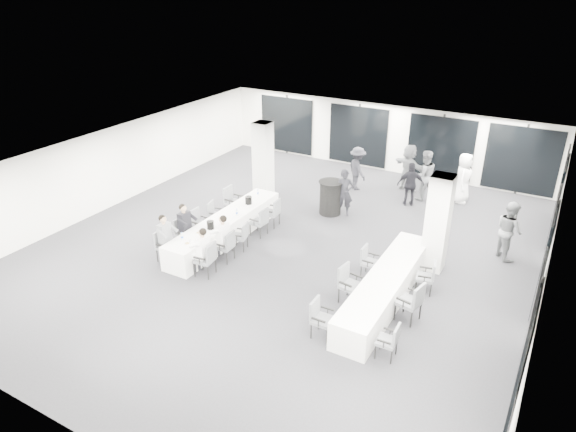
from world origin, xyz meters
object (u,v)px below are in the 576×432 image
Objects in this scene: standing_guest_b at (424,172)px; standing_guest_g at (260,151)px; banquet_table_side at (386,288)px; cocktail_table at (330,197)px; chair_side_right_mid at (413,300)px; standing_guest_f at (409,165)px; chair_main_left_mid at (198,222)px; standing_guest_c at (358,166)px; chair_side_left_far at (368,260)px; chair_main_left_fourth at (215,213)px; chair_main_right_far at (273,211)px; chair_main_right_near at (207,257)px; chair_main_left_second at (183,231)px; chair_main_left_far at (232,200)px; banquet_table_main at (226,228)px; chair_side_left_mid at (348,281)px; standing_guest_a at (345,190)px; chair_side_right_near at (390,339)px; chair_main_left_near at (163,243)px; chair_side_left_near at (320,316)px; chair_main_right_mid at (242,235)px; standing_guest_e at (464,175)px; standing_guest_h at (510,226)px; chair_main_right_second at (227,244)px; chair_side_right_far at (428,275)px; chair_main_right_fourth at (261,220)px; standing_guest_d at (411,181)px; ice_bucket_near at (210,225)px.

standing_guest_b is 1.22× the size of standing_guest_g.
cocktail_table is at bearing 130.23° from banquet_table_side.
standing_guest_f reaches higher than chair_side_right_mid.
chair_main_left_mid is 6.82m from standing_guest_c.
chair_side_left_far is at bearing 126.23° from standing_guest_f.
chair_main_right_far reaches higher than chair_main_left_fourth.
standing_guest_g is at bearing 15.18° from chair_main_right_near.
chair_main_left_second is 0.89× the size of chair_main_left_far.
chair_main_left_fourth is at bearing 0.44° from chair_main_left_far.
banquet_table_main is 5.02× the size of chair_side_left_mid.
banquet_table_main is 4.30m from standing_guest_a.
chair_main_left_far is at bearing 57.22° from chair_side_right_near.
chair_side_left_mid is at bearing 152.48° from standing_guest_c.
standing_guest_c is at bearing 147.54° from chair_main_left_near.
chair_side_left_near is 9.18m from standing_guest_c.
chair_main_right_mid is (-4.69, 0.44, 0.12)m from banquet_table_side.
chair_side_left_near is 0.54× the size of standing_guest_g.
chair_main_right_far reaches higher than chair_main_left_second.
chair_side_right_mid is at bearing 82.29° from chair_main_left_near.
chair_side_left_mid is at bearing 58.74° from chair_main_left_fourth.
standing_guest_e reaches higher than chair_side_left_mid.
chair_side_left_mid is (5.51, -0.21, 0.04)m from chair_main_left_second.
standing_guest_g is (-1.58, 5.31, 0.38)m from chair_main_left_fourth.
chair_main_left_far is at bearing -108.14° from chair_side_left_mid.
chair_main_left_near is 3.47m from chair_main_left_far.
standing_guest_f reaches higher than standing_guest_h.
chair_main_left_mid is 0.99× the size of chair_main_right_far.
chair_main_right_far is 5.41m from standing_guest_g.
chair_main_right_second is 0.90× the size of chair_side_right_mid.
chair_main_right_second is at bearing -52.91° from banquet_table_main.
standing_guest_a reaches higher than chair_side_left_near.
chair_main_left_fourth is (-6.34, 1.29, 0.12)m from banquet_table_side.
chair_main_right_mid is (-0.01, 0.78, -0.04)m from chair_main_right_second.
standing_guest_g reaches higher than chair_side_right_far.
banquet_table_side is 5.29× the size of chair_main_right_far.
chair_main_left_second reaches higher than chair_side_right_near.
chair_side_left_far is at bearing 72.39° from chair_main_left_fourth.
standing_guest_e is (-0.58, 6.51, 0.52)m from chair_side_right_far.
chair_main_left_far is 7.32m from chair_side_right_far.
chair_main_right_fourth is at bearing -99.07° from chair_side_left_far.
cocktail_table reaches higher than chair_main_left_near.
chair_main_right_second is at bearing 38.52° from standing_guest_d.
standing_guest_h reaches higher than chair_main_right_second.
chair_main_right_second is 9.19m from standing_guest_e.
chair_main_left_fourth is at bearing 147.19° from banquet_table_main.
standing_guest_c is at bearing 165.79° from chair_main_left_second.
ice_bucket_near reaches higher than chair_main_right_second.
chair_main_right_near is at bearing -176.55° from chair_main_right_fourth.
chair_main_right_second is at bearing -6.88° from chair_main_right_near.
standing_guest_a is (2.50, 3.46, 0.56)m from banquet_table_main.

